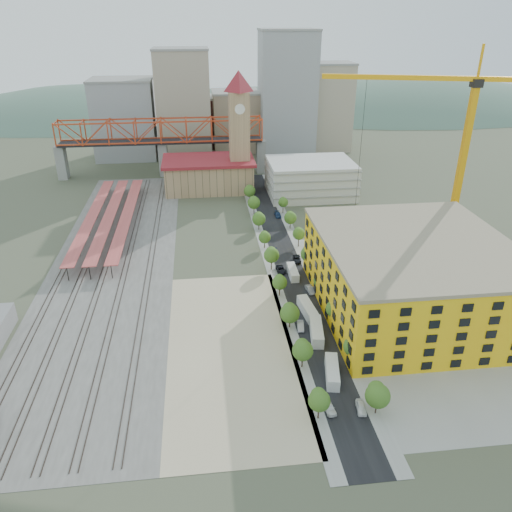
{
  "coord_description": "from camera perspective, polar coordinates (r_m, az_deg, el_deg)",
  "views": [
    {
      "loc": [
        -9.13,
        -123.1,
        67.68
      ],
      "look_at": [
        4.72,
        -5.71,
        10.0
      ],
      "focal_mm": 35.0,
      "sensor_mm": 36.0,
      "label": 1
    }
  ],
  "objects": [
    {
      "name": "car_7",
      "position": [
        184.78,
        2.5,
        4.75
      ],
      "size": [
        2.15,
        5.17,
        1.49
      ],
      "primitive_type": "imported",
      "rotation": [
        0.0,
        0.0,
        -0.01
      ],
      "color": "navy",
      "rests_on": "ground"
    },
    {
      "name": "tower_crane",
      "position": [
        156.29,
        21.63,
        13.05
      ],
      "size": [
        55.08,
        17.31,
        60.5
      ],
      "color": "#F1A10F",
      "rests_on": "ground"
    },
    {
      "name": "construction_pad",
      "position": [
        134.67,
        18.12,
        -5.59
      ],
      "size": [
        50.0,
        90.0,
        0.06
      ],
      "primitive_type": "cube",
      "color": "gray",
      "rests_on": "ground"
    },
    {
      "name": "site_trailer_d",
      "position": [
        142.56,
        4.22,
        -1.86
      ],
      "size": [
        2.38,
        8.78,
        2.4
      ],
      "primitive_type": "cube",
      "rotation": [
        0.0,
        0.0,
        -0.01
      ],
      "color": "silver",
      "rests_on": "ground"
    },
    {
      "name": "car_6",
      "position": [
        151.21,
        4.7,
        -0.36
      ],
      "size": [
        3.15,
        5.54,
        1.46
      ],
      "primitive_type": "imported",
      "rotation": [
        0.0,
        0.0,
        -0.14
      ],
      "color": "black",
      "rests_on": "ground"
    },
    {
      "name": "truss_bridge",
      "position": [
        233.8,
        -10.77,
        13.52
      ],
      "size": [
        94.0,
        9.6,
        25.6
      ],
      "color": "gray",
      "rests_on": "ground"
    },
    {
      "name": "ballast_strip",
      "position": [
        158.32,
        -15.82,
        -0.34
      ],
      "size": [
        36.0,
        165.0,
        0.06
      ],
      "primitive_type": "cube",
      "color": "#605E59",
      "rests_on": "ground"
    },
    {
      "name": "site_trailer_b",
      "position": [
        117.44,
        6.92,
        -8.57
      ],
      "size": [
        4.15,
        10.5,
        2.8
      ],
      "primitive_type": "cube",
      "rotation": [
        0.0,
        0.0,
        -0.15
      ],
      "color": "silver",
      "rests_on": "ground"
    },
    {
      "name": "dirt_lot",
      "position": [
        113.98,
        -2.88,
        -10.43
      ],
      "size": [
        28.0,
        67.0,
        0.06
      ],
      "primitive_type": "cube",
      "color": "tan",
      "rests_on": "ground"
    },
    {
      "name": "distant_hills",
      "position": [
        414.0,
        1.27,
        5.17
      ],
      "size": [
        647.0,
        264.0,
        227.0
      ],
      "color": "#4C6B59",
      "rests_on": "ground"
    },
    {
      "name": "platform_canopies",
      "position": [
        182.56,
        -16.39,
        4.5
      ],
      "size": [
        16.0,
        80.0,
        4.12
      ],
      "color": "#C9524D",
      "rests_on": "ground"
    },
    {
      "name": "sidewalk_west",
      "position": [
        155.03,
        1.23,
        0.13
      ],
      "size": [
        3.0,
        170.0,
        0.04
      ],
      "primitive_type": "cube",
      "color": "gray",
      "rests_on": "ground"
    },
    {
      "name": "ground",
      "position": [
        140.77,
        -2.18,
        -2.75
      ],
      "size": [
        400.0,
        400.0,
        0.0
      ],
      "primitive_type": "plane",
      "color": "#474C38",
      "rests_on": "ground"
    },
    {
      "name": "car_0",
      "position": [
        99.21,
        8.35,
        -16.75
      ],
      "size": [
        2.33,
        4.66,
        1.52
      ],
      "primitive_type": "imported",
      "rotation": [
        0.0,
        0.0,
        0.12
      ],
      "color": "white",
      "rests_on": "ground"
    },
    {
      "name": "car_4",
      "position": [
        100.27,
        11.91,
        -16.59
      ],
      "size": [
        2.22,
        4.41,
        1.44
      ],
      "primitive_type": "imported",
      "rotation": [
        0.0,
        0.0,
        -0.13
      ],
      "color": "white",
      "rests_on": "ground"
    },
    {
      "name": "car_1",
      "position": [
        120.16,
        5.1,
        -7.98
      ],
      "size": [
        2.06,
        4.48,
        1.42
      ],
      "primitive_type": "imported",
      "rotation": [
        0.0,
        0.0,
        -0.13
      ],
      "color": "#ACABB1",
      "rests_on": "ground"
    },
    {
      "name": "sidewalk_east",
      "position": [
        156.8,
        5.21,
        0.33
      ],
      "size": [
        3.0,
        170.0,
        0.04
      ],
      "primitive_type": "cube",
      "color": "gray",
      "rests_on": "ground"
    },
    {
      "name": "construction_building",
      "position": [
        128.99,
        17.47,
        -2.15
      ],
      "size": [
        44.6,
        50.6,
        18.8
      ],
      "color": "yellow",
      "rests_on": "ground"
    },
    {
      "name": "car_5",
      "position": [
        135.14,
        6.21,
        -3.84
      ],
      "size": [
        2.16,
        4.75,
        1.51
      ],
      "primitive_type": "imported",
      "rotation": [
        0.0,
        0.0,
        0.12
      ],
      "color": "#98999D",
      "rests_on": "ground"
    },
    {
      "name": "street_trees",
      "position": [
        147.04,
        3.88,
        -1.46
      ],
      "size": [
        15.4,
        124.4,
        8.0
      ],
      "color": "#335B1B",
      "rests_on": "ground"
    },
    {
      "name": "clock_tower",
      "position": [
        207.51,
        -1.94,
        15.17
      ],
      "size": [
        12.0,
        12.0,
        52.0
      ],
      "color": "tan",
      "rests_on": "ground"
    },
    {
      "name": "rail_tracks",
      "position": [
        158.59,
        -16.46,
        -0.34
      ],
      "size": [
        26.56,
        160.0,
        0.18
      ],
      "color": "#382B23",
      "rests_on": "ground"
    },
    {
      "name": "car_2",
      "position": [
        144.88,
        2.83,
        -1.56
      ],
      "size": [
        2.49,
        5.17,
        1.42
      ],
      "primitive_type": "imported",
      "rotation": [
        0.0,
        0.0,
        0.03
      ],
      "color": "black",
      "rests_on": "ground"
    },
    {
      "name": "parking_garage",
      "position": [
        207.38,
        6.22,
        8.84
      ],
      "size": [
        34.0,
        26.0,
        14.0
      ],
      "primitive_type": "cube",
      "color": "silver",
      "rests_on": "ground"
    },
    {
      "name": "station_hall",
      "position": [
        214.02,
        -5.41,
        9.33
      ],
      "size": [
        38.0,
        24.0,
        13.1
      ],
      "color": "tan",
      "rests_on": "ground"
    },
    {
      "name": "car_3",
      "position": [
        154.8,
        2.16,
        0.35
      ],
      "size": [
        2.51,
        4.94,
        1.37
      ],
      "primitive_type": "imported",
      "rotation": [
        0.0,
        0.0,
        -0.13
      ],
      "color": "navy",
      "rests_on": "ground"
    },
    {
      "name": "street_asphalt",
      "position": [
        155.82,
        3.23,
        0.23
      ],
      "size": [
        12.0,
        170.0,
        0.06
      ],
      "primitive_type": "cube",
      "color": "black",
      "rests_on": "ground"
    },
    {
      "name": "site_trailer_c",
      "position": [
        125.53,
        5.9,
        -6.04
      ],
      "size": [
        3.62,
        10.08,
        2.7
      ],
      "primitive_type": "cube",
      "rotation": [
        0.0,
        0.0,
        0.11
      ],
      "color": "silver",
      "rests_on": "ground"
    },
    {
      "name": "site_trailer_a",
      "position": [
        106.38,
        8.69,
        -12.94
      ],
      "size": [
        4.35,
        9.98,
        2.65
      ],
      "primitive_type": "cube",
      "rotation": [
        0.0,
        0.0,
        -0.19
      ],
      "color": "silver",
      "rests_on": "ground"
    },
    {
      "name": "skyline",
      "position": [
        269.69,
        -3.24,
        16.39
      ],
      "size": [
        133.0,
        46.0,
        60.0
      ],
      "color": "#9EA0A3",
      "rests_on": "ground"
    }
  ]
}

